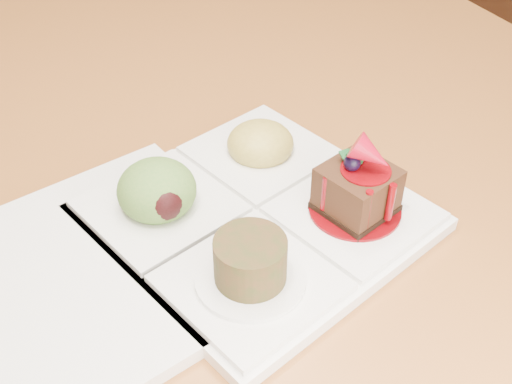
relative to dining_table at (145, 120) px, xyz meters
name	(u,v)px	position (x,y,z in m)	size (l,w,h in m)	color
dining_table	(145,120)	(0.00, 0.00, 0.00)	(1.00, 1.80, 0.75)	brown
sampler_plate	(252,205)	(0.01, -0.30, 0.09)	(0.30, 0.30, 0.10)	white
second_plate	(103,268)	(-0.13, -0.30, 0.07)	(0.23, 0.23, 0.01)	white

